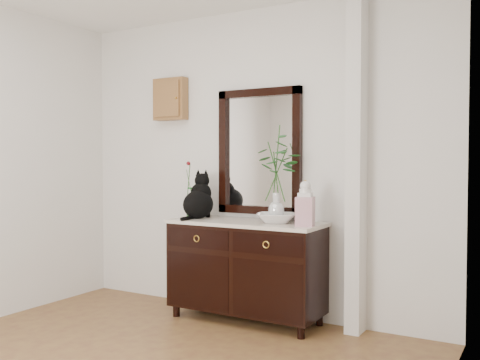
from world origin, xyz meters
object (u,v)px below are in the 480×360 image
Objects in this scene: sideboard at (246,265)px; ginger_jar at (305,203)px; cat at (198,195)px; lotus_bowl at (276,218)px.

ginger_jar is (0.57, -0.07, 0.56)m from sideboard.
cat is at bearing 176.94° from ginger_jar.
ginger_jar is (0.29, -0.08, 0.14)m from lotus_bowl.
cat is 1.12× the size of ginger_jar.
lotus_bowl reaches higher than sideboard.
cat is 0.77m from lotus_bowl.
sideboard is 0.75m from cat.
sideboard is at bearing 172.88° from ginger_jar.
lotus_bowl is 0.89× the size of ginger_jar.
cat reaches higher than lotus_bowl.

